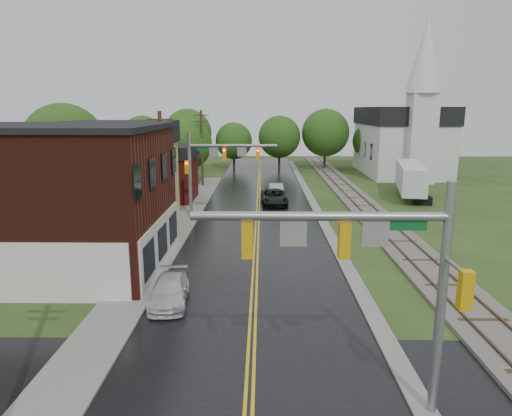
{
  "coord_description": "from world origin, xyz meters",
  "views": [
    {
      "loc": [
        0.4,
        -10.39,
        9.13
      ],
      "look_at": [
        0.04,
        15.46,
        3.5
      ],
      "focal_mm": 32.0,
      "sensor_mm": 36.0,
      "label": 1
    }
  ],
  "objects_px": {
    "sedan_silver": "(276,191)",
    "pickup_white": "(170,291)",
    "tree_left_e": "(187,145)",
    "traffic_signal_near": "(370,259)",
    "semi_trailer": "(411,177)",
    "utility_pole_b": "(162,172)",
    "tree_left_b": "(66,146)",
    "church": "(404,133)",
    "brick_building": "(37,198)",
    "utility_pole_c": "(202,147)",
    "traffic_signal_far": "(215,161)",
    "tree_left_c": "(133,152)",
    "suv_dark": "(274,197)"
  },
  "relations": [
    {
      "from": "tree_left_b",
      "to": "tree_left_e",
      "type": "distance_m",
      "value": 16.67
    },
    {
      "from": "traffic_signal_near",
      "to": "tree_left_c",
      "type": "bearing_deg",
      "value": 114.56
    },
    {
      "from": "traffic_signal_far",
      "to": "tree_left_c",
      "type": "xyz_separation_m",
      "value": [
        -10.38,
        12.9,
        -0.46
      ]
    },
    {
      "from": "traffic_signal_far",
      "to": "tree_left_b",
      "type": "relative_size",
      "value": 0.76
    },
    {
      "from": "tree_left_c",
      "to": "semi_trailer",
      "type": "relative_size",
      "value": 0.7
    },
    {
      "from": "traffic_signal_near",
      "to": "semi_trailer",
      "type": "height_order",
      "value": "traffic_signal_near"
    },
    {
      "from": "tree_left_b",
      "to": "sedan_silver",
      "type": "xyz_separation_m",
      "value": [
        19.71,
        5.2,
        -5.03
      ]
    },
    {
      "from": "brick_building",
      "to": "traffic_signal_far",
      "type": "xyz_separation_m",
      "value": [
        9.01,
        12.0,
        0.82
      ]
    },
    {
      "from": "church",
      "to": "suv_dark",
      "type": "distance_m",
      "value": 28.13
    },
    {
      "from": "tree_left_e",
      "to": "sedan_silver",
      "type": "bearing_deg",
      "value": -39.43
    },
    {
      "from": "utility_pole_b",
      "to": "suv_dark",
      "type": "relative_size",
      "value": 1.71
    },
    {
      "from": "utility_pole_b",
      "to": "tree_left_c",
      "type": "relative_size",
      "value": 1.18
    },
    {
      "from": "tree_left_b",
      "to": "tree_left_e",
      "type": "bearing_deg",
      "value": 57.26
    },
    {
      "from": "tree_left_b",
      "to": "tree_left_c",
      "type": "height_order",
      "value": "tree_left_b"
    },
    {
      "from": "tree_left_e",
      "to": "semi_trailer",
      "type": "bearing_deg",
      "value": -19.08
    },
    {
      "from": "utility_pole_b",
      "to": "utility_pole_c",
      "type": "xyz_separation_m",
      "value": [
        0.0,
        22.0,
        0.0
      ]
    },
    {
      "from": "tree_left_e",
      "to": "semi_trailer",
      "type": "relative_size",
      "value": 0.74
    },
    {
      "from": "tree_left_e",
      "to": "utility_pole_c",
      "type": "bearing_deg",
      "value": -42.84
    },
    {
      "from": "tree_left_c",
      "to": "semi_trailer",
      "type": "bearing_deg",
      "value": -4.97
    },
    {
      "from": "utility_pole_c",
      "to": "tree_left_e",
      "type": "height_order",
      "value": "utility_pole_c"
    },
    {
      "from": "pickup_white",
      "to": "tree_left_b",
      "type": "bearing_deg",
      "value": 117.57
    },
    {
      "from": "church",
      "to": "traffic_signal_far",
      "type": "bearing_deg",
      "value": -131.27
    },
    {
      "from": "brick_building",
      "to": "church",
      "type": "relative_size",
      "value": 0.71
    },
    {
      "from": "utility_pole_c",
      "to": "sedan_silver",
      "type": "xyz_separation_m",
      "value": [
        8.66,
        -6.91,
        -4.03
      ]
    },
    {
      "from": "brick_building",
      "to": "tree_left_b",
      "type": "relative_size",
      "value": 1.48
    },
    {
      "from": "church",
      "to": "sedan_silver",
      "type": "height_order",
      "value": "church"
    },
    {
      "from": "tree_left_b",
      "to": "church",
      "type": "bearing_deg",
      "value": 29.99
    },
    {
      "from": "traffic_signal_far",
      "to": "semi_trailer",
      "type": "bearing_deg",
      "value": 27.89
    },
    {
      "from": "utility_pole_c",
      "to": "tree_left_b",
      "type": "distance_m",
      "value": 16.42
    },
    {
      "from": "tree_left_c",
      "to": "pickup_white",
      "type": "height_order",
      "value": "tree_left_c"
    },
    {
      "from": "tree_left_e",
      "to": "church",
      "type": "bearing_deg",
      "value": 15.2
    },
    {
      "from": "brick_building",
      "to": "tree_left_c",
      "type": "height_order",
      "value": "brick_building"
    },
    {
      "from": "suv_dark",
      "to": "brick_building",
      "type": "bearing_deg",
      "value": -130.31
    },
    {
      "from": "tree_left_c",
      "to": "church",
      "type": "bearing_deg",
      "value": 22.24
    },
    {
      "from": "traffic_signal_near",
      "to": "tree_left_b",
      "type": "xyz_separation_m",
      "value": [
        -21.32,
        29.9,
        0.75
      ]
    },
    {
      "from": "utility_pole_b",
      "to": "tree_left_e",
      "type": "distance_m",
      "value": 23.99
    },
    {
      "from": "brick_building",
      "to": "traffic_signal_near",
      "type": "bearing_deg",
      "value": -39.17
    },
    {
      "from": "church",
      "to": "traffic_signal_near",
      "type": "bearing_deg",
      "value": -107.72
    },
    {
      "from": "traffic_signal_near",
      "to": "pickup_white",
      "type": "bearing_deg",
      "value": 133.14
    },
    {
      "from": "sedan_silver",
      "to": "pickup_white",
      "type": "xyz_separation_m",
      "value": [
        -5.88,
        -27.09,
        -0.09
      ]
    },
    {
      "from": "brick_building",
      "to": "tree_left_e",
      "type": "height_order",
      "value": "brick_building"
    },
    {
      "from": "traffic_signal_far",
      "to": "pickup_white",
      "type": "relative_size",
      "value": 1.76
    },
    {
      "from": "pickup_white",
      "to": "utility_pole_b",
      "type": "bearing_deg",
      "value": 98.34
    },
    {
      "from": "traffic_signal_near",
      "to": "pickup_white",
      "type": "xyz_separation_m",
      "value": [
        -7.5,
        8.0,
        -4.36
      ]
    },
    {
      "from": "traffic_signal_near",
      "to": "tree_left_b",
      "type": "relative_size",
      "value": 0.76
    },
    {
      "from": "traffic_signal_far",
      "to": "pickup_white",
      "type": "height_order",
      "value": "traffic_signal_far"
    },
    {
      "from": "utility_pole_b",
      "to": "utility_pole_c",
      "type": "distance_m",
      "value": 22.0
    },
    {
      "from": "church",
      "to": "tree_left_e",
      "type": "bearing_deg",
      "value": -164.8
    },
    {
      "from": "semi_trailer",
      "to": "traffic_signal_far",
      "type": "bearing_deg",
      "value": -152.11
    },
    {
      "from": "brick_building",
      "to": "utility_pole_c",
      "type": "xyz_separation_m",
      "value": [
        5.68,
        29.0,
        0.57
      ]
    }
  ]
}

